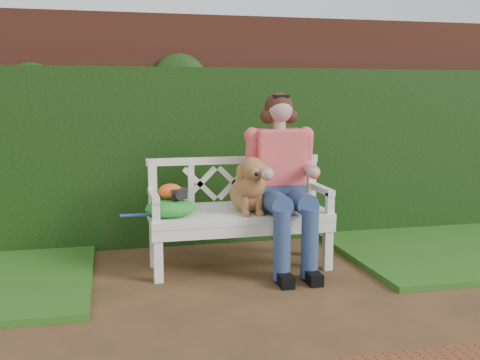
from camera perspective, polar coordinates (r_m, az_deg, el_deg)
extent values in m
plane|color=#3D2A18|center=(4.05, 1.09, -12.25)|extent=(60.00, 60.00, 0.00)
cube|color=brown|center=(5.65, -3.64, 5.13)|extent=(10.00, 0.30, 2.20)
cube|color=#204415|center=(5.46, -3.23, 2.38)|extent=(10.00, 0.18, 1.70)
cube|color=#265C1D|center=(5.83, 22.38, -6.12)|extent=(2.60, 2.00, 0.05)
cube|color=black|center=(4.51, -6.33, -1.39)|extent=(0.15, 0.13, 0.09)
ellipsoid|color=#EA5718|center=(4.53, -7.10, -1.14)|extent=(0.21, 0.17, 0.12)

